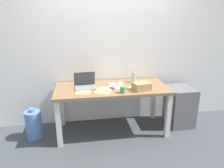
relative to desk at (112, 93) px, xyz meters
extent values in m
plane|color=#42474C|center=(0.00, 0.00, -0.65)|extent=(8.00, 8.00, 0.00)
cube|color=white|center=(0.00, 0.45, 0.65)|extent=(5.20, 0.08, 2.60)
cube|color=olive|center=(0.00, 0.00, 0.08)|extent=(1.73, 0.78, 0.04)
cube|color=silver|center=(-0.81, -0.33, -0.30)|extent=(0.07, 0.07, 0.71)
cube|color=silver|center=(0.81, -0.33, -0.30)|extent=(0.07, 0.07, 0.71)
cube|color=silver|center=(-0.81, 0.33, -0.30)|extent=(0.07, 0.07, 0.71)
cube|color=silver|center=(0.81, 0.33, -0.30)|extent=(0.07, 0.07, 0.71)
cube|color=gray|center=(-0.40, 0.00, 0.11)|extent=(0.34, 0.23, 0.02)
cube|color=#333842|center=(-0.41, 0.10, 0.22)|extent=(0.32, 0.08, 0.21)
cylinder|color=#99B7C1|center=(0.40, 0.21, 0.17)|extent=(0.06, 0.06, 0.16)
cylinder|color=#99B7C1|center=(0.40, 0.21, 0.28)|extent=(0.03, 0.03, 0.06)
cylinder|color=gold|center=(0.40, 0.21, 0.31)|extent=(0.03, 0.03, 0.01)
ellipsoid|color=#724799|center=(0.01, -0.07, 0.11)|extent=(0.06, 0.10, 0.03)
cube|color=tan|center=(0.41, -0.19, 0.15)|extent=(0.28, 0.24, 0.11)
cylinder|color=#4C9E56|center=(0.11, -0.27, 0.14)|extent=(0.08, 0.08, 0.09)
cube|color=#F4E06B|center=(-0.15, -0.13, 0.10)|extent=(0.31, 0.36, 0.00)
cube|color=#F4E06B|center=(-0.44, -0.10, 0.10)|extent=(0.25, 0.32, 0.00)
cube|color=white|center=(0.07, 0.06, 0.10)|extent=(0.25, 0.33, 0.00)
cube|color=white|center=(0.40, -0.13, 0.10)|extent=(0.31, 0.36, 0.00)
cylinder|color=#598CC6|center=(-1.21, -0.03, -0.43)|extent=(0.24, 0.24, 0.44)
cylinder|color=#598CC6|center=(-1.21, -0.03, -0.19)|extent=(0.09, 0.09, 0.05)
cube|color=slate|center=(1.18, 0.04, -0.32)|extent=(0.40, 0.48, 0.66)
camera|label=1|loc=(-0.48, -3.00, 1.12)|focal=33.38mm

